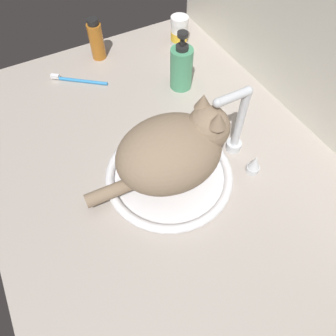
# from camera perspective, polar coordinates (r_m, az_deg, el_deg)

# --- Properties ---
(countertop) EXTENTS (1.14, 0.83, 0.03)m
(countertop) POSITION_cam_1_polar(r_m,az_deg,el_deg) (0.83, -1.63, 0.63)
(countertop) COLOR #ADA399
(countertop) RESTS_ON ground
(backsplash_wall) EXTENTS (1.14, 0.02, 0.42)m
(backsplash_wall) POSITION_cam_1_polar(r_m,az_deg,el_deg) (0.91, 24.18, 18.37)
(backsplash_wall) COLOR silver
(backsplash_wall) RESTS_ON ground
(sink_basin) EXTENTS (0.31, 0.31, 0.02)m
(sink_basin) POSITION_cam_1_polar(r_m,az_deg,el_deg) (0.78, -0.00, -1.31)
(sink_basin) COLOR white
(sink_basin) RESTS_ON countertop
(faucet) EXTENTS (0.20, 0.11, 0.21)m
(faucet) POSITION_cam_1_polar(r_m,az_deg,el_deg) (0.79, 12.05, 6.92)
(faucet) COLOR silver
(faucet) RESTS_ON countertop
(cat) EXTENTS (0.21, 0.35, 0.18)m
(cat) POSITION_cam_1_polar(r_m,az_deg,el_deg) (0.71, 1.20, 3.26)
(cat) COLOR #8C755B
(cat) RESTS_ON sink_basin
(pill_bottle) EXTENTS (0.06, 0.06, 0.10)m
(pill_bottle) POSITION_cam_1_polar(r_m,az_deg,el_deg) (1.17, 2.03, 23.22)
(pill_bottle) COLOR white
(pill_bottle) RESTS_ON countertop
(soap_pump_bottle) EXTENTS (0.07, 0.07, 0.18)m
(soap_pump_bottle) POSITION_cam_1_polar(r_m,az_deg,el_deg) (0.97, 2.41, 17.58)
(soap_pump_bottle) COLOR #4C9E70
(soap_pump_bottle) RESTS_ON countertop
(amber_bottle) EXTENTS (0.05, 0.05, 0.13)m
(amber_bottle) POSITION_cam_1_polar(r_m,az_deg,el_deg) (1.12, -12.72, 21.47)
(amber_bottle) COLOR #B2661E
(amber_bottle) RESTS_ON countertop
(toothbrush) EXTENTS (0.12, 0.15, 0.02)m
(toothbrush) POSITION_cam_1_polar(r_m,az_deg,el_deg) (1.06, -15.86, 14.90)
(toothbrush) COLOR #338CD1
(toothbrush) RESTS_ON countertop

